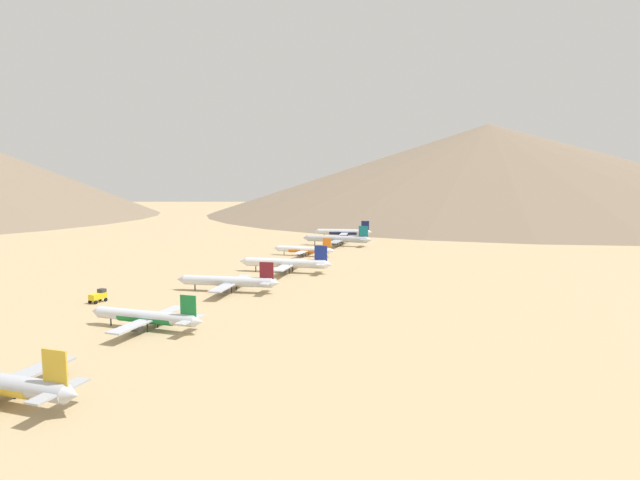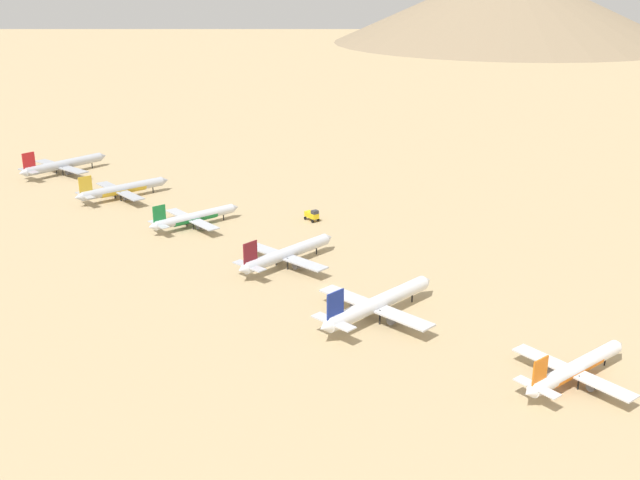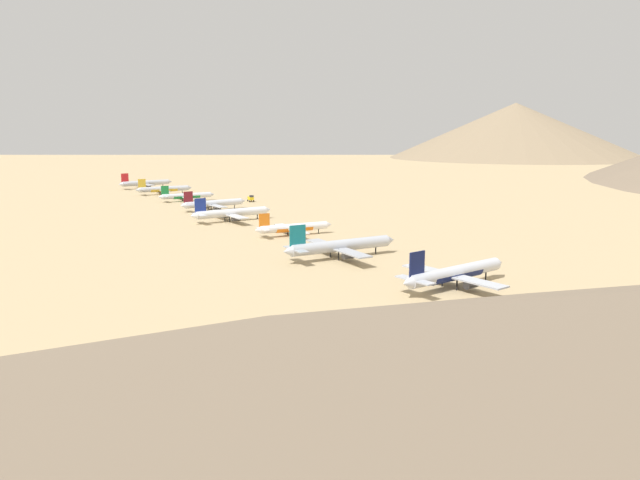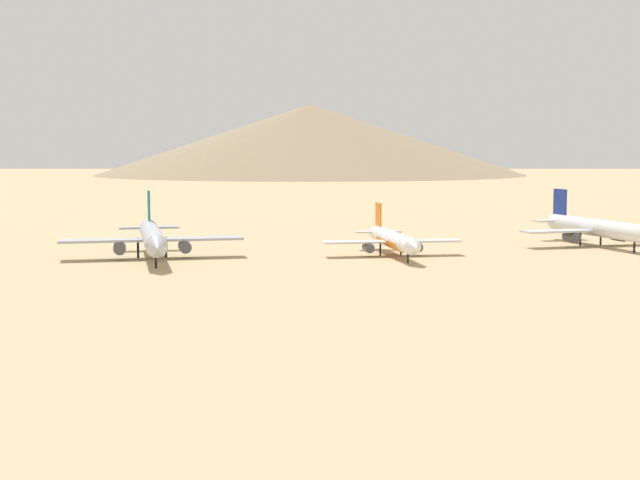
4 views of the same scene
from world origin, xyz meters
The scene contains 9 objects.
ground_plane centered at (0.00, 0.00, 0.00)m, with size 1849.55×1849.55×0.00m, color tan.
parked_jet_2 centered at (0.37, -67.29, 3.15)m, with size 32.82×26.76×9.46m.
parked_jet_3 centered at (-4.81, -20.25, 3.83)m, with size 39.36×31.87×11.39m.
parked_jet_4 centered at (3.19, 19.54, 3.53)m, with size 36.30×29.45×10.48m.
parked_jet_5 centered at (5.53, 64.80, 3.16)m, with size 32.97×26.84×9.50m.
parked_jet_6 centered at (6.45, 108.44, 3.48)m, with size 36.31×29.55×10.46m.
parked_jet_7 centered at (8.48, 155.06, 3.78)m, with size 38.92×31.65×11.22m.
service_truck centered at (36.04, 42.45, 2.08)m, with size 3.39×5.49×3.90m.
desert_hill_1 centered at (612.49, 328.14, 40.49)m, with size 367.79×367.79×80.99m, color #8C775B.
Camera 2 is at (-130.34, -125.11, 78.22)m, focal length 42.94 mm.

